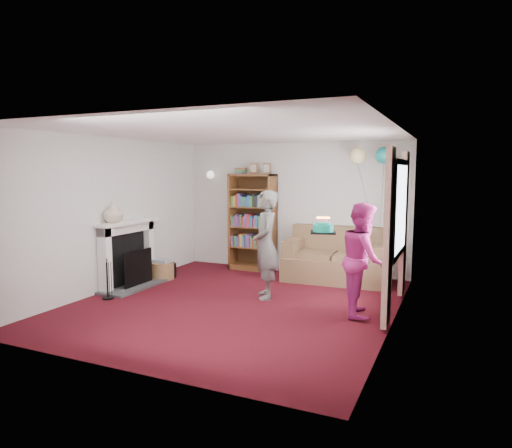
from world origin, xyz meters
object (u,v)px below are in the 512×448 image
at_px(bookcase, 253,223).
at_px(sofa, 337,261).
at_px(person_striped, 266,245).
at_px(person_magenta, 363,259).
at_px(birthday_cake, 323,228).

relative_size(bookcase, sofa, 1.17).
xyz_separation_m(bookcase, sofa, (1.75, -0.23, -0.58)).
distance_m(person_striped, person_magenta, 1.56).
distance_m(bookcase, sofa, 1.86).
bearing_deg(bookcase, birthday_cake, -45.78).
bearing_deg(sofa, birthday_cake, -84.80).
bearing_deg(birthday_cake, person_magenta, 0.56).
height_order(sofa, person_magenta, person_magenta).
distance_m(sofa, person_striped, 1.81).
xyz_separation_m(bookcase, person_magenta, (2.58, -2.06, -0.16)).
distance_m(sofa, person_magenta, 2.05).
xyz_separation_m(sofa, person_striped, (-0.72, -1.59, 0.48)).
bearing_deg(birthday_cake, sofa, 97.93).
bearing_deg(birthday_cake, bookcase, 134.22).
xyz_separation_m(person_striped, person_magenta, (1.54, -0.24, -0.06)).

